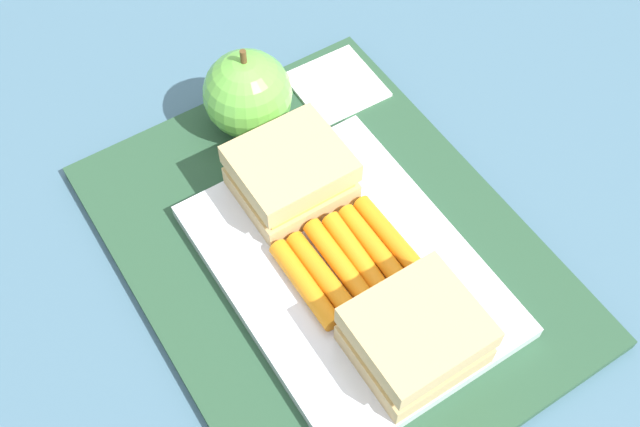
{
  "coord_description": "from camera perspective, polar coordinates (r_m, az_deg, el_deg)",
  "views": [
    {
      "loc": [
        -0.24,
        0.17,
        0.5
      ],
      "look_at": [
        0.01,
        0.0,
        0.04
      ],
      "focal_mm": 42.78,
      "sensor_mm": 36.0,
      "label": 1
    }
  ],
  "objects": [
    {
      "name": "ground_plane",
      "position": [
        0.58,
        0.67,
        -3.15
      ],
      "size": [
        2.4,
        2.4,
        0.0
      ],
      "primitive_type": "plane",
      "color": "#42667A"
    },
    {
      "name": "lunchbag_mat",
      "position": [
        0.58,
        0.67,
        -2.9
      ],
      "size": [
        0.36,
        0.28,
        0.01
      ],
      "primitive_type": "cube",
      "color": "#284C33",
      "rests_on": "ground_plane"
    },
    {
      "name": "food_tray",
      "position": [
        0.56,
        2.09,
        -4.18
      ],
      "size": [
        0.23,
        0.17,
        0.01
      ],
      "primitive_type": "cube",
      "color": "white",
      "rests_on": "lunchbag_mat"
    },
    {
      "name": "paper_napkin",
      "position": [
        0.67,
        1.24,
        9.59
      ],
      "size": [
        0.07,
        0.07,
        0.0
      ],
      "primitive_type": "cube",
      "rotation": [
        0.0,
        0.0,
        -0.02
      ],
      "color": "white",
      "rests_on": "lunchbag_mat"
    },
    {
      "name": "carrot_sticks_bundle",
      "position": [
        0.55,
        2.12,
        -3.5
      ],
      "size": [
        0.08,
        0.09,
        0.02
      ],
      "color": "orange",
      "rests_on": "food_tray"
    },
    {
      "name": "sandwich_half_right",
      "position": [
        0.57,
        -2.2,
        2.96
      ],
      "size": [
        0.07,
        0.08,
        0.04
      ],
      "color": "tan",
      "rests_on": "food_tray"
    },
    {
      "name": "sandwich_half_left",
      "position": [
        0.51,
        7.16,
        -9.06
      ],
      "size": [
        0.07,
        0.08,
        0.04
      ],
      "color": "tan",
      "rests_on": "food_tray"
    },
    {
      "name": "apple",
      "position": [
        0.62,
        -5.44,
        8.89
      ],
      "size": [
        0.07,
        0.07,
        0.08
      ],
      "color": "#66B742",
      "rests_on": "lunchbag_mat"
    }
  ]
}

